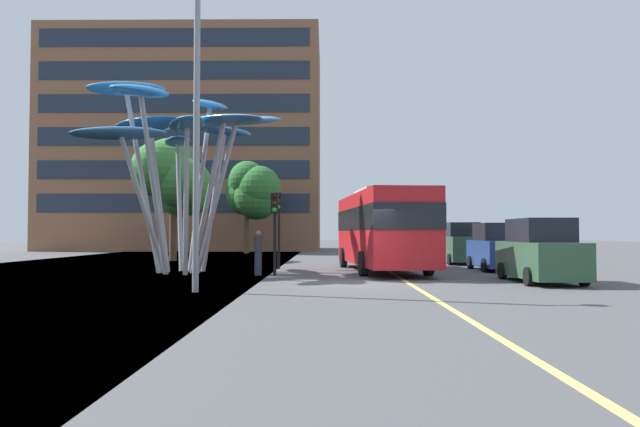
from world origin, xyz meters
name	(u,v)px	position (x,y,z in m)	size (l,w,h in m)	color
ground	(339,285)	(-0.71, 0.00, -0.05)	(120.00, 240.00, 0.10)	#4C4C4F
red_bus	(382,226)	(1.29, 6.46, 1.96)	(3.61, 10.55, 3.58)	red
leaf_sculpture	(180,130)	(-7.25, 5.17, 5.99)	(8.26, 8.63, 8.15)	#9EA0A5
traffic_light_kerb_near	(275,216)	(-3.15, 3.62, 2.34)	(0.28, 0.42, 3.22)	black
traffic_light_kerb_far	(279,214)	(-3.34, 8.01, 2.57)	(0.28, 0.42, 3.54)	black
car_parked_near	(540,253)	(6.08, 0.64, 1.00)	(1.93, 4.55, 2.15)	#2D5138
car_parked_mid	(496,248)	(6.46, 7.14, 0.98)	(1.92, 4.10, 2.11)	navy
car_parked_far	(461,245)	(6.15, 12.70, 1.04)	(1.91, 3.87, 2.23)	#2D5138
street_lamp	(207,98)	(-4.53, -2.77, 5.51)	(1.50, 0.44, 8.84)	gray
tree_pavement_near	(175,178)	(-10.37, 16.55, 5.02)	(4.49, 5.33, 7.56)	brown
tree_pavement_far	(252,190)	(-7.22, 29.16, 5.19)	(4.75, 5.21, 7.55)	brown
pedestrian	(258,253)	(-3.82, 3.93, 0.89)	(0.34, 0.34, 1.76)	#2D3342
backdrop_building	(190,146)	(-15.01, 40.80, 10.59)	(26.32, 13.52, 21.17)	brown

